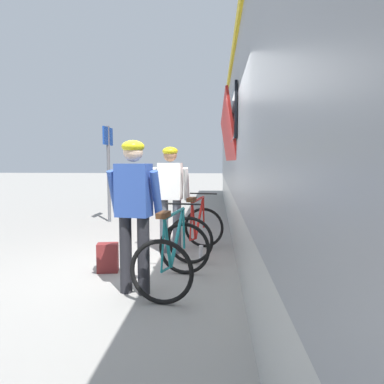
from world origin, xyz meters
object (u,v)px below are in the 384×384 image
Objects in this scene: train_car at (322,135)px; bicycle_far_teal at (174,255)px; backpack_on_platform at (108,258)px; cyclist_near_in_white at (170,190)px; platform_sign_post at (108,157)px; water_bottle_near_the_bikes at (201,252)px; cyclist_far_in_blue at (134,203)px; bicycle_near_red at (197,231)px.

bicycle_far_teal is at bearing -138.40° from train_car.
train_car is at bearing 15.07° from backpack_on_platform.
bicycle_far_teal is at bearing -81.05° from cyclist_near_in_white.
cyclist_near_in_white is at bearing 45.89° from backpack_on_platform.
cyclist_near_in_white is 0.73× the size of platform_sign_post.
water_bottle_near_the_bikes is at bearing 78.40° from bicycle_far_teal.
train_car is 2.74m from cyclist_near_in_white.
cyclist_far_in_blue is 4.40× the size of backpack_on_platform.
bicycle_near_red is at bearing 69.49° from cyclist_far_in_blue.
cyclist_far_in_blue reaches higher than backpack_on_platform.
cyclist_near_in_white is at bearing 167.03° from bicycle_near_red.
backpack_on_platform is 1.48m from water_bottle_near_the_bikes.
train_car is 3.44m from bicycle_far_teal.
train_car reaches higher than backpack_on_platform.
bicycle_near_red is 0.49× the size of platform_sign_post.
bicycle_far_teal is 0.48× the size of platform_sign_post.
train_car is at bearing 39.32° from cyclist_far_in_blue.
platform_sign_post reaches higher than cyclist_far_in_blue.
cyclist_near_in_white is 8.73× the size of water_bottle_near_the_bikes.
bicycle_far_teal is 5.13m from platform_sign_post.
cyclist_far_in_blue is 1.50× the size of bicycle_near_red.
water_bottle_near_the_bikes is at bearing -160.25° from train_car.
cyclist_far_in_blue is at bearing -155.61° from bicycle_far_teal.
cyclist_near_in_white is (-2.55, -0.44, -0.91)m from train_car.
cyclist_far_in_blue is at bearing -110.51° from bicycle_near_red.
platform_sign_post is at bearing 116.10° from bicycle_far_teal.
platform_sign_post is (-2.46, 3.16, 1.52)m from water_bottle_near_the_bikes.
backpack_on_platform is 0.17× the size of platform_sign_post.
backpack_on_platform reaches higher than water_bottle_near_the_bikes.
platform_sign_post is (-1.20, 3.94, 1.42)m from backpack_on_platform.
train_car is 17.47× the size of bicycle_far_teal.
platform_sign_post reaches higher than bicycle_far_teal.
cyclist_near_in_white is 3.51m from platform_sign_post.
cyclist_far_in_blue is 0.73× the size of platform_sign_post.
cyclist_near_in_white is at bearing -55.97° from platform_sign_post.
backpack_on_platform is at bearing -72.99° from platform_sign_post.
water_bottle_near_the_bikes is at bearing -70.25° from bicycle_near_red.
train_car is 2.85m from water_bottle_near_the_bikes.
cyclist_near_in_white is at bearing 150.78° from water_bottle_near_the_bikes.
train_car is 17.33× the size of bicycle_near_red.
bicycle_near_red is (0.63, 1.69, -0.65)m from cyclist_far_in_blue.
water_bottle_near_the_bikes is at bearing 22.12° from backpack_on_platform.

